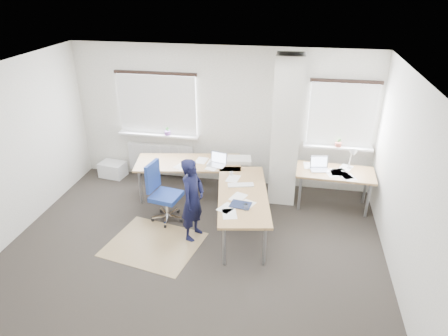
% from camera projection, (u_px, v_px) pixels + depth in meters
% --- Properties ---
extents(ground, '(6.00, 6.00, 0.00)m').
position_uv_depth(ground, '(192.00, 252.00, 6.35)').
color(ground, black).
rests_on(ground, ground).
extents(room_shell, '(6.04, 5.04, 2.82)m').
position_uv_depth(room_shell, '(208.00, 140.00, 5.95)').
color(room_shell, beige).
rests_on(room_shell, ground).
extents(floor_mat, '(1.64, 1.46, 0.01)m').
position_uv_depth(floor_mat, '(154.00, 244.00, 6.52)').
color(floor_mat, '#90774E').
rests_on(floor_mat, ground).
extents(white_crate, '(0.57, 0.44, 0.31)m').
position_uv_depth(white_crate, '(113.00, 169.00, 8.65)').
color(white_crate, white).
rests_on(white_crate, ground).
extents(desk_main, '(2.82, 2.63, 0.96)m').
position_uv_depth(desk_main, '(216.00, 178.00, 7.12)').
color(desk_main, olive).
rests_on(desk_main, ground).
extents(desk_side, '(1.42, 0.75, 1.22)m').
position_uv_depth(desk_side, '(335.00, 174.00, 7.30)').
color(desk_side, olive).
rests_on(desk_side, ground).
extents(task_chair, '(0.60, 0.59, 1.09)m').
position_uv_depth(task_chair, '(165.00, 204.00, 7.06)').
color(task_chair, navy).
rests_on(task_chair, ground).
extents(person, '(0.46, 0.59, 1.42)m').
position_uv_depth(person, '(193.00, 200.00, 6.42)').
color(person, black).
rests_on(person, ground).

